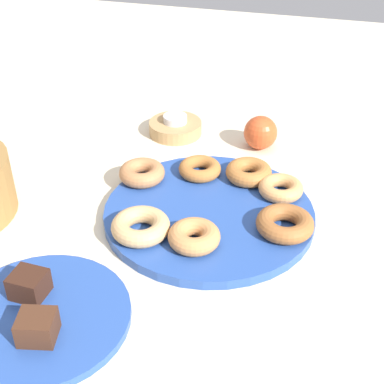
{
  "coord_description": "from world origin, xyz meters",
  "views": [
    {
      "loc": [
        -0.75,
        -0.18,
        0.57
      ],
      "look_at": [
        0.0,
        0.03,
        0.05
      ],
      "focal_mm": 52.63,
      "sensor_mm": 36.0,
      "label": 1
    }
  ],
  "objects": [
    {
      "name": "tealight",
      "position": [
        0.28,
        0.14,
        0.04
      ],
      "size": [
        0.05,
        0.05,
        0.01
      ],
      "primitive_type": "cylinder",
      "color": "silver",
      "rests_on": "candle_holder"
    },
    {
      "name": "apple",
      "position": [
        0.26,
        -0.04,
        0.03
      ],
      "size": [
        0.07,
        0.07,
        0.07
      ],
      "primitive_type": "sphere",
      "color": "#CC4C23",
      "rests_on": "ground_plane"
    },
    {
      "name": "donut_2",
      "position": [
        -0.1,
        0.0,
        0.03
      ],
      "size": [
        0.09,
        0.09,
        0.03
      ],
      "primitive_type": "torus",
      "rotation": [
        0.0,
        0.0,
        6.24
      ],
      "color": "#C6844C",
      "rests_on": "donut_plate"
    },
    {
      "name": "donut_0",
      "position": [
        0.11,
        -0.05,
        0.03
      ],
      "size": [
        0.1,
        0.1,
        0.03
      ],
      "primitive_type": "torus",
      "rotation": [
        0.0,
        0.0,
        1.34
      ],
      "color": "#AD6B33",
      "rests_on": "donut_plate"
    },
    {
      "name": "brownie_far",
      "position": [
        -0.26,
        0.19,
        0.03
      ],
      "size": [
        0.05,
        0.05,
        0.04
      ],
      "primitive_type": "cube",
      "rotation": [
        0.0,
        0.0,
        -0.05
      ],
      "color": "#381E14",
      "rests_on": "cake_plate"
    },
    {
      "name": "donut_6",
      "position": [
        0.06,
        0.14,
        0.03
      ],
      "size": [
        0.12,
        0.12,
        0.03
      ],
      "primitive_type": "torus",
      "rotation": [
        0.0,
        0.0,
        4.12
      ],
      "color": "#B27547",
      "rests_on": "donut_plate"
    },
    {
      "name": "ground_plane",
      "position": [
        0.0,
        0.0,
        0.0
      ],
      "size": [
        2.4,
        2.4,
        0.0
      ],
      "primitive_type": "plane",
      "color": "beige"
    },
    {
      "name": "donut_4",
      "position": [
        0.08,
        -0.11,
        0.03
      ],
      "size": [
        0.1,
        0.1,
        0.02
      ],
      "primitive_type": "torus",
      "rotation": [
        0.0,
        0.0,
        5.86
      ],
      "color": "tan",
      "rests_on": "donut_plate"
    },
    {
      "name": "donut_5",
      "position": [
        -0.03,
        -0.13,
        0.03
      ],
      "size": [
        0.13,
        0.13,
        0.03
      ],
      "primitive_type": "torus",
      "rotation": [
        0.0,
        0.0,
        5.54
      ],
      "color": "#995B2D",
      "rests_on": "donut_plate"
    },
    {
      "name": "donut_3",
      "position": [
        -0.09,
        0.09,
        0.03
      ],
      "size": [
        0.11,
        0.11,
        0.03
      ],
      "primitive_type": "torus",
      "rotation": [
        0.0,
        0.0,
        4.95
      ],
      "color": "tan",
      "rests_on": "donut_plate"
    },
    {
      "name": "candle_holder",
      "position": [
        0.28,
        0.14,
        0.01
      ],
      "size": [
        0.11,
        0.11,
        0.03
      ],
      "primitive_type": "cylinder",
      "color": "tan",
      "rests_on": "ground_plane"
    },
    {
      "name": "cake_plate",
      "position": [
        -0.29,
        0.16,
        0.01
      ],
      "size": [
        0.25,
        0.25,
        0.01
      ],
      "primitive_type": "cylinder",
      "color": "#284C9E",
      "rests_on": "ground_plane"
    },
    {
      "name": "brownie_near",
      "position": [
        -0.33,
        0.14,
        0.03
      ],
      "size": [
        0.05,
        0.06,
        0.04
      ],
      "primitive_type": "cube",
      "rotation": [
        0.0,
        0.0,
        0.22
      ],
      "color": "#472819",
      "rests_on": "cake_plate"
    },
    {
      "name": "donut_1",
      "position": [
        0.1,
        0.04,
        0.03
      ],
      "size": [
        0.11,
        0.11,
        0.02
      ],
      "primitive_type": "torus",
      "rotation": [
        0.0,
        0.0,
        5.33
      ],
      "color": "#AD6B33",
      "rests_on": "donut_plate"
    },
    {
      "name": "donut_plate",
      "position": [
        0.0,
        0.0,
        0.01
      ],
      "size": [
        0.36,
        0.36,
        0.02
      ],
      "primitive_type": "cylinder",
      "color": "#284C9E",
      "rests_on": "ground_plane"
    }
  ]
}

